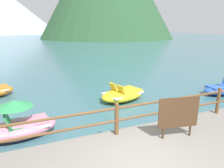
% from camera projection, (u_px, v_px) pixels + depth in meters
% --- Properties ---
extents(ground_plane, '(200.00, 200.00, 0.00)m').
position_uv_depth(ground_plane, '(38.00, 46.00, 40.28)').
color(ground_plane, '#3D6B75').
extents(dock_railing, '(23.92, 0.12, 0.95)m').
position_uv_depth(dock_railing, '(117.00, 116.00, 5.78)').
color(dock_railing, brown).
rests_on(dock_railing, promenade_dock).
extents(sign_board, '(1.16, 0.26, 1.19)m').
position_uv_depth(sign_board, '(179.00, 113.00, 5.58)').
color(sign_board, beige).
rests_on(sign_board, promenade_dock).
extents(pedal_boat_1, '(2.31, 1.42, 1.27)m').
position_uv_depth(pedal_boat_1, '(20.00, 125.00, 6.45)').
color(pedal_boat_1, pink).
rests_on(pedal_boat_1, ground).
extents(pedal_boat_2, '(2.49, 1.23, 0.85)m').
position_uv_depth(pedal_boat_2, '(224.00, 89.00, 10.77)').
color(pedal_boat_2, blue).
rests_on(pedal_boat_2, ground).
extents(pedal_boat_3, '(2.63, 1.98, 0.87)m').
position_uv_depth(pedal_boat_3, '(123.00, 94.00, 9.85)').
color(pedal_boat_3, yellow).
rests_on(pedal_boat_3, ground).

